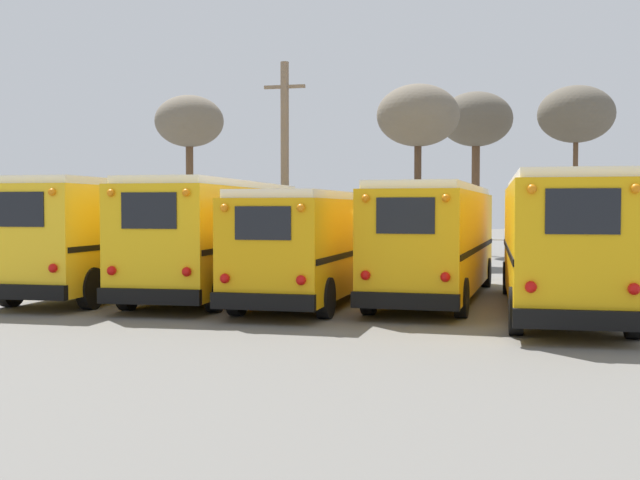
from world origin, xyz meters
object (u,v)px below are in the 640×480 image
(school_bus_0, at_px, (114,233))
(utility_pole, at_px, (285,163))
(bare_tree_2, at_px, (576,115))
(school_bus_3, at_px, (436,238))
(school_bus_1, at_px, (220,234))
(school_bus_2, at_px, (317,242))
(school_bus_4, at_px, (558,239))
(bare_tree_1, at_px, (189,123))
(bare_tree_0, at_px, (476,121))
(bare_tree_3, at_px, (418,117))

(school_bus_0, height_order, utility_pole, utility_pole)
(school_bus_0, distance_m, bare_tree_2, 24.95)
(school_bus_3, bearing_deg, school_bus_1, -176.80)
(utility_pole, xyz_separation_m, bare_tree_2, (12.56, 8.10, 2.63))
(school_bus_2, xyz_separation_m, school_bus_4, (6.28, -0.99, 0.17))
(school_bus_1, bearing_deg, school_bus_2, -15.20)
(school_bus_4, distance_m, bare_tree_1, 25.05)
(bare_tree_0, bearing_deg, utility_pole, -124.69)
(bare_tree_1, bearing_deg, school_bus_0, -75.17)
(utility_pole, xyz_separation_m, bare_tree_1, (-6.40, 4.98, 2.36))
(bare_tree_0, relative_size, bare_tree_1, 1.07)
(school_bus_3, xyz_separation_m, school_bus_4, (3.14, -2.20, 0.07))
(school_bus_1, relative_size, bare_tree_0, 1.21)
(school_bus_1, xyz_separation_m, school_bus_2, (3.14, -0.85, -0.18))
(bare_tree_2, distance_m, bare_tree_3, 8.54)
(school_bus_2, xyz_separation_m, bare_tree_0, (3.41, 22.83, 5.63))
(school_bus_4, bearing_deg, bare_tree_1, 133.57)
(school_bus_1, height_order, bare_tree_0, bare_tree_0)
(school_bus_1, height_order, school_bus_2, school_bus_1)
(utility_pole, bearing_deg, school_bus_4, -50.60)
(school_bus_2, distance_m, bare_tree_3, 16.28)
(bare_tree_0, distance_m, bare_tree_3, 7.79)
(school_bus_2, height_order, bare_tree_0, bare_tree_0)
(bare_tree_0, distance_m, bare_tree_1, 15.29)
(school_bus_2, bearing_deg, school_bus_3, 20.98)
(school_bus_4, height_order, bare_tree_3, bare_tree_3)
(school_bus_0, xyz_separation_m, bare_tree_2, (14.62, 19.52, 5.30))
(bare_tree_1, bearing_deg, utility_pole, -37.91)
(bare_tree_2, xyz_separation_m, bare_tree_3, (-7.25, -4.48, -0.39))
(school_bus_0, distance_m, school_bus_1, 3.18)
(school_bus_0, relative_size, bare_tree_1, 1.19)
(school_bus_4, relative_size, bare_tree_2, 1.24)
(school_bus_2, bearing_deg, school_bus_4, -8.98)
(utility_pole, height_order, bare_tree_2, utility_pole)
(school_bus_0, height_order, school_bus_3, school_bus_0)
(school_bus_4, bearing_deg, school_bus_0, 173.77)
(school_bus_3, bearing_deg, bare_tree_3, 98.25)
(bare_tree_2, relative_size, bare_tree_3, 1.04)
(utility_pole, bearing_deg, school_bus_2, -70.30)
(bare_tree_0, bearing_deg, bare_tree_3, -107.44)
(school_bus_2, xyz_separation_m, bare_tree_2, (8.33, 19.90, 5.50))
(school_bus_1, bearing_deg, utility_pole, 95.66)
(school_bus_0, distance_m, utility_pole, 11.91)
(bare_tree_2, bearing_deg, school_bus_0, -126.83)
(school_bus_3, relative_size, bare_tree_0, 1.18)
(bare_tree_0, height_order, bare_tree_3, bare_tree_0)
(school_bus_2, distance_m, school_bus_4, 6.36)
(school_bus_4, bearing_deg, school_bus_1, 168.92)
(school_bus_0, distance_m, bare_tree_0, 25.05)
(school_bus_2, distance_m, bare_tree_2, 22.26)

